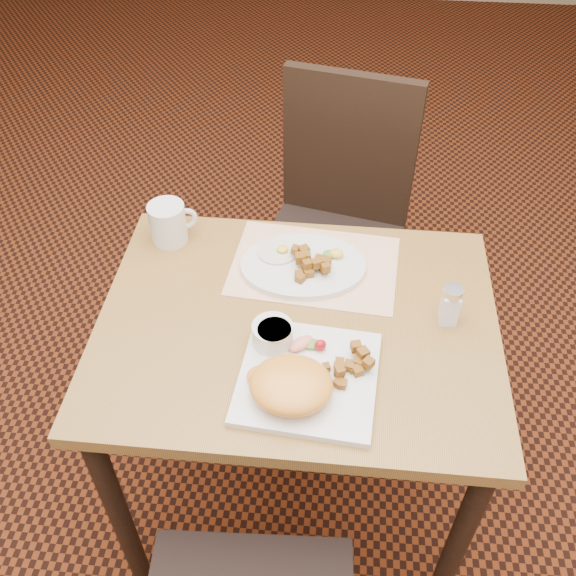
% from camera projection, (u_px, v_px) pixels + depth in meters
% --- Properties ---
extents(ground, '(8.00, 8.00, 0.00)m').
position_uv_depth(ground, '(295.00, 486.00, 1.97)').
color(ground, black).
rests_on(ground, ground).
extents(table, '(0.90, 0.70, 0.75)m').
position_uv_depth(table, '(297.00, 352.00, 1.52)').
color(table, olive).
rests_on(table, ground).
extents(chair_far, '(0.50, 0.51, 0.97)m').
position_uv_depth(chair_far, '(337.00, 216.00, 2.05)').
color(chair_far, black).
rests_on(chair_far, ground).
extents(placemat, '(0.42, 0.31, 0.00)m').
position_uv_depth(placemat, '(314.00, 266.00, 1.57)').
color(placemat, white).
rests_on(placemat, table).
extents(plate_square, '(0.30, 0.30, 0.02)m').
position_uv_depth(plate_square, '(308.00, 378.00, 1.32)').
color(plate_square, silver).
rests_on(plate_square, table).
extents(plate_oval, '(0.32, 0.25, 0.02)m').
position_uv_depth(plate_oval, '(303.00, 266.00, 1.56)').
color(plate_oval, silver).
rests_on(plate_oval, placemat).
extents(hollandaise_mound, '(0.18, 0.15, 0.06)m').
position_uv_depth(hollandaise_mound, '(290.00, 385.00, 1.26)').
color(hollandaise_mound, '#FCA131').
rests_on(hollandaise_mound, plate_square).
extents(ramekin, '(0.09, 0.09, 0.05)m').
position_uv_depth(ramekin, '(273.00, 334.00, 1.36)').
color(ramekin, silver).
rests_on(ramekin, plate_square).
extents(garnish_sq, '(0.09, 0.06, 0.03)m').
position_uv_depth(garnish_sq, '(308.00, 344.00, 1.36)').
color(garnish_sq, '#387223').
rests_on(garnish_sq, plate_square).
extents(fried_egg, '(0.10, 0.10, 0.02)m').
position_uv_depth(fried_egg, '(278.00, 251.00, 1.58)').
color(fried_egg, white).
rests_on(fried_egg, plate_oval).
extents(garnish_ov, '(0.05, 0.04, 0.02)m').
position_uv_depth(garnish_ov, '(334.00, 254.00, 1.56)').
color(garnish_ov, '#387223').
rests_on(garnish_ov, plate_oval).
extents(salt_shaker, '(0.04, 0.04, 0.10)m').
position_uv_depth(salt_shaker, '(450.00, 305.00, 1.41)').
color(salt_shaker, white).
rests_on(salt_shaker, table).
extents(coffee_mug, '(0.12, 0.09, 0.10)m').
position_uv_depth(coffee_mug, '(169.00, 223.00, 1.61)').
color(coffee_mug, silver).
rests_on(coffee_mug, table).
extents(home_fries_sq, '(0.11, 0.11, 0.04)m').
position_uv_depth(home_fries_sq, '(350.00, 366.00, 1.31)').
color(home_fries_sq, '#8C5616').
rests_on(home_fries_sq, plate_square).
extents(home_fries_ov, '(0.10, 0.11, 0.04)m').
position_uv_depth(home_fries_ov, '(311.00, 263.00, 1.52)').
color(home_fries_ov, '#8C5616').
rests_on(home_fries_ov, plate_oval).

